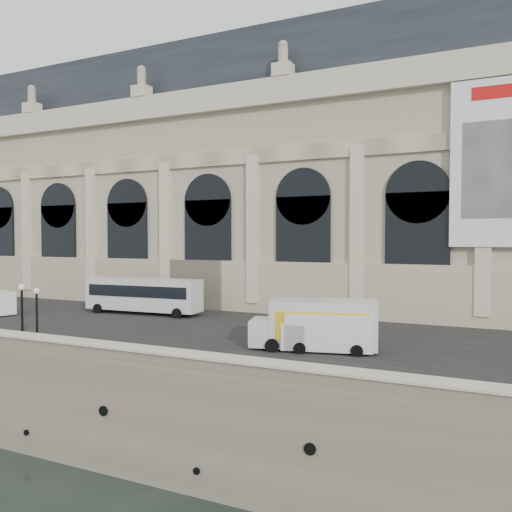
{
  "coord_description": "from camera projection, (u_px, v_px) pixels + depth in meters",
  "views": [
    {
      "loc": [
        21.04,
        -21.34,
        13.15
      ],
      "look_at": [
        1.22,
        22.0,
        11.49
      ],
      "focal_mm": 35.0,
      "sensor_mm": 36.0,
      "label": 1
    }
  ],
  "objects": [
    {
      "name": "ground",
      "position": [
        77.0,
        468.0,
        28.6
      ],
      "size": [
        260.0,
        260.0,
        0.0
      ],
      "primitive_type": "plane",
      "color": "black",
      "rests_on": "ground"
    },
    {
      "name": "quay",
      "position": [
        292.0,
        322.0,
        60.3
      ],
      "size": [
        160.0,
        70.0,
        6.0
      ],
      "primitive_type": "cube",
      "color": "gray",
      "rests_on": "ground"
    },
    {
      "name": "street",
      "position": [
        202.0,
        325.0,
        41.11
      ],
      "size": [
        160.0,
        24.0,
        0.06
      ],
      "primitive_type": "cube",
      "color": "#2D2D2D",
      "rests_on": "quay"
    },
    {
      "name": "parapet",
      "position": [
        84.0,
        351.0,
        28.91
      ],
      "size": [
        160.0,
        1.4,
        1.21
      ],
      "color": "gray",
      "rests_on": "quay"
    },
    {
      "name": "museum",
      "position": [
        232.0,
        183.0,
        58.44
      ],
      "size": [
        69.0,
        18.7,
        29.1
      ],
      "color": "#B5A98B",
      "rests_on": "quay"
    },
    {
      "name": "bus_left",
      "position": [
        143.0,
        294.0,
        46.99
      ],
      "size": [
        11.65,
        3.29,
        3.39
      ],
      "color": "silver",
      "rests_on": "quay"
    },
    {
      "name": "van_c",
      "position": [
        323.0,
        332.0,
        31.4
      ],
      "size": [
        5.93,
        3.31,
        2.49
      ],
      "color": "white",
      "rests_on": "quay"
    },
    {
      "name": "box_truck",
      "position": [
        316.0,
        325.0,
        31.89
      ],
      "size": [
        8.38,
        4.39,
        3.23
      ],
      "color": "silver",
      "rests_on": "quay"
    },
    {
      "name": "lamp_left",
      "position": [
        22.0,
        315.0,
        33.13
      ],
      "size": [
        0.42,
        0.42,
        4.14
      ],
      "color": "black",
      "rests_on": "quay"
    },
    {
      "name": "lamp_right",
      "position": [
        37.0,
        318.0,
        32.68
      ],
      "size": [
        0.4,
        0.4,
        3.93
      ],
      "color": "black",
      "rests_on": "quay"
    }
  ]
}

